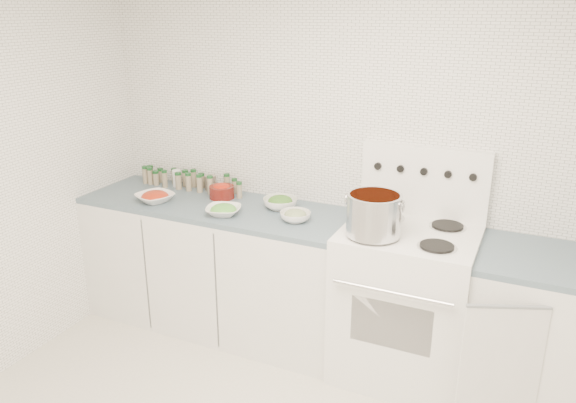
# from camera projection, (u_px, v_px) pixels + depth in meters

# --- Properties ---
(room_walls) EXTENTS (3.54, 3.04, 2.52)m
(room_walls) POSITION_uv_depth(u_px,v_px,m) (227.00, 167.00, 2.16)
(room_walls) COLOR white
(room_walls) RESTS_ON ground
(counter_left) EXTENTS (1.85, 0.62, 0.90)m
(counter_left) POSITION_uv_depth(u_px,v_px,m) (218.00, 265.00, 3.87)
(counter_left) COLOR white
(counter_left) RESTS_ON ground
(stove) EXTENTS (0.76, 0.70, 1.36)m
(stove) POSITION_uv_depth(u_px,v_px,m) (405.00, 299.00, 3.34)
(stove) COLOR white
(stove) RESTS_ON ground
(counter_right) EXTENTS (0.89, 0.78, 0.90)m
(counter_right) POSITION_uv_depth(u_px,v_px,m) (555.00, 338.00, 3.03)
(counter_right) COLOR white
(counter_right) RESTS_ON ground
(stock_pot) EXTENTS (0.32, 0.30, 0.23)m
(stock_pot) POSITION_uv_depth(u_px,v_px,m) (374.00, 213.00, 3.07)
(stock_pot) COLOR silver
(stock_pot) RESTS_ON stove
(bowl_tomato) EXTENTS (0.30, 0.30, 0.08)m
(bowl_tomato) POSITION_uv_depth(u_px,v_px,m) (155.00, 197.00, 3.75)
(bowl_tomato) COLOR white
(bowl_tomato) RESTS_ON counter_left
(bowl_snowpea) EXTENTS (0.27, 0.27, 0.07)m
(bowl_snowpea) POSITION_uv_depth(u_px,v_px,m) (224.00, 210.00, 3.52)
(bowl_snowpea) COLOR white
(bowl_snowpea) RESTS_ON counter_left
(bowl_broccoli) EXTENTS (0.29, 0.29, 0.09)m
(bowl_broccoli) POSITION_uv_depth(u_px,v_px,m) (280.00, 202.00, 3.63)
(bowl_broccoli) COLOR white
(bowl_broccoli) RESTS_ON counter_left
(bowl_zucchini) EXTENTS (0.24, 0.24, 0.08)m
(bowl_zucchini) POSITION_uv_depth(u_px,v_px,m) (295.00, 216.00, 3.42)
(bowl_zucchini) COLOR white
(bowl_zucchini) RESTS_ON counter_left
(bowl_pepper) EXTENTS (0.17, 0.17, 0.11)m
(bowl_pepper) POSITION_uv_depth(u_px,v_px,m) (222.00, 191.00, 3.82)
(bowl_pepper) COLOR #55130E
(bowl_pepper) RESTS_ON counter_left
(salt_canister) EXTENTS (0.08, 0.08, 0.12)m
(salt_canister) POSITION_uv_depth(u_px,v_px,m) (177.00, 178.00, 4.07)
(salt_canister) COLOR white
(salt_canister) RESTS_ON counter_left
(tin_can) EXTENTS (0.09, 0.09, 0.11)m
(tin_can) POSITION_uv_depth(u_px,v_px,m) (210.00, 183.00, 3.98)
(tin_can) COLOR #A3988A
(tin_can) RESTS_ON counter_left
(spice_cluster) EXTENTS (0.86, 0.15, 0.14)m
(spice_cluster) POSITION_uv_depth(u_px,v_px,m) (184.00, 180.00, 4.04)
(spice_cluster) COLOR gray
(spice_cluster) RESTS_ON counter_left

